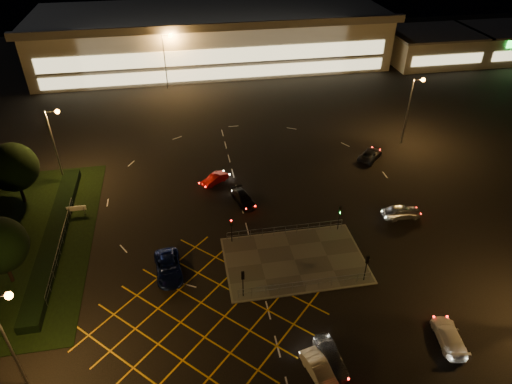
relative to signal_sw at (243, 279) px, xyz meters
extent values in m
plane|color=black|center=(4.00, 5.99, -2.37)|extent=(180.00, 180.00, 0.00)
cube|color=#4C4944|center=(6.00, 3.99, -2.31)|extent=(14.00, 9.00, 0.12)
cube|color=black|center=(-24.00, 11.99, -2.33)|extent=(18.00, 30.00, 0.08)
cube|color=black|center=(-19.00, 11.99, -1.87)|extent=(2.00, 26.00, 1.00)
cube|color=beige|center=(4.00, 67.99, 2.63)|extent=(70.00, 25.00, 10.00)
cube|color=slate|center=(4.00, 67.99, 7.83)|extent=(72.00, 26.50, 0.60)
cube|color=#FFEAA5|center=(4.00, 55.44, 2.63)|extent=(66.00, 0.20, 3.00)
cube|color=#FFEAA5|center=(4.00, 55.44, -0.57)|extent=(66.00, 0.20, 2.20)
cube|color=beige|center=(50.00, 59.99, 0.63)|extent=(18.00, 14.00, 6.00)
cube|color=slate|center=(50.00, 59.99, 3.78)|extent=(18.80, 14.80, 0.40)
cube|color=#FFEAA5|center=(50.00, 52.94, 0.23)|extent=(15.30, 0.20, 2.00)
cube|color=beige|center=(66.00, 59.99, 0.63)|extent=(14.00, 14.00, 6.00)
cube|color=slate|center=(66.00, 59.99, 3.78)|extent=(14.80, 14.80, 0.40)
cylinder|color=slate|center=(-18.00, -6.01, 2.63)|extent=(0.20, 0.20, 10.00)
sphere|color=orange|center=(-16.60, -6.01, 7.38)|extent=(0.56, 0.56, 0.56)
cylinder|color=slate|center=(-20.00, 23.99, 2.63)|extent=(0.20, 0.20, 10.00)
cylinder|color=slate|center=(-19.30, 23.99, 7.43)|extent=(1.40, 0.12, 0.12)
sphere|color=orange|center=(-18.60, 23.99, 7.38)|extent=(0.56, 0.56, 0.56)
cylinder|color=slate|center=(28.00, 25.99, 2.63)|extent=(0.20, 0.20, 10.00)
cylinder|color=slate|center=(28.70, 25.99, 7.43)|extent=(1.40, 0.12, 0.12)
sphere|color=orange|center=(29.40, 25.99, 7.38)|extent=(0.56, 0.56, 0.56)
cylinder|color=slate|center=(-6.00, 53.99, 2.63)|extent=(0.20, 0.20, 10.00)
cylinder|color=slate|center=(-5.30, 53.99, 7.43)|extent=(1.40, 0.12, 0.12)
sphere|color=orange|center=(-4.60, 53.99, 7.38)|extent=(0.56, 0.56, 0.56)
cylinder|color=slate|center=(34.00, 55.99, 2.63)|extent=(0.20, 0.20, 10.00)
cylinder|color=slate|center=(34.70, 55.99, 7.43)|extent=(1.40, 0.12, 0.12)
sphere|color=orange|center=(35.40, 55.99, 7.38)|extent=(0.56, 0.56, 0.56)
cylinder|color=black|center=(0.00, -0.01, -0.75)|extent=(0.10, 0.10, 3.00)
cube|color=black|center=(0.00, -0.01, 0.45)|extent=(0.28, 0.18, 0.90)
sphere|color=#19FF33|center=(0.00, 0.12, 0.45)|extent=(0.16, 0.16, 0.16)
cylinder|color=black|center=(12.00, -0.01, -0.75)|extent=(0.10, 0.10, 3.00)
cube|color=black|center=(12.00, -0.01, 0.45)|extent=(0.28, 0.18, 0.90)
sphere|color=#19FF33|center=(12.00, 0.12, 0.45)|extent=(0.16, 0.16, 0.16)
cylinder|color=black|center=(0.00, 7.99, -0.75)|extent=(0.10, 0.10, 3.00)
cube|color=black|center=(0.00, 7.99, 0.45)|extent=(0.28, 0.18, 0.90)
sphere|color=#FF0C0C|center=(0.00, 7.86, 0.45)|extent=(0.16, 0.16, 0.16)
cylinder|color=black|center=(12.00, 7.99, -0.75)|extent=(0.10, 0.10, 3.00)
cube|color=black|center=(12.00, 7.99, 0.45)|extent=(0.28, 0.18, 0.90)
sphere|color=#19FF33|center=(12.00, 7.86, 0.45)|extent=(0.16, 0.16, 0.16)
cylinder|color=black|center=(-24.00, 19.99, -0.93)|extent=(0.36, 0.36, 2.88)
sphere|color=black|center=(-24.00, 19.99, 2.59)|extent=(5.76, 5.76, 5.76)
cylinder|color=black|center=(-22.00, 5.99, -1.02)|extent=(0.36, 0.36, 2.70)
imported|color=#9C9FA3|center=(5.90, -8.35, -1.60)|extent=(2.13, 4.60, 1.53)
imported|color=silver|center=(4.67, -9.29, -1.68)|extent=(2.40, 4.40, 1.38)
imported|color=#0C164A|center=(-6.84, 4.46, -1.61)|extent=(2.98, 5.67, 1.52)
imported|color=black|center=(2.36, 15.02, -1.73)|extent=(2.90, 4.71, 1.28)
imported|color=silver|center=(20.02, 8.99, -1.60)|extent=(4.59, 1.98, 1.54)
imported|color=#A00B0C|center=(-0.62, 20.05, -1.75)|extent=(3.79, 3.24, 1.23)
imported|color=black|center=(21.59, 22.43, -1.72)|extent=(4.80, 4.77, 1.29)
imported|color=white|center=(16.44, -8.08, -1.69)|extent=(2.58, 4.90, 1.35)
camera|label=1|loc=(-4.09, -29.68, 30.27)|focal=32.00mm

